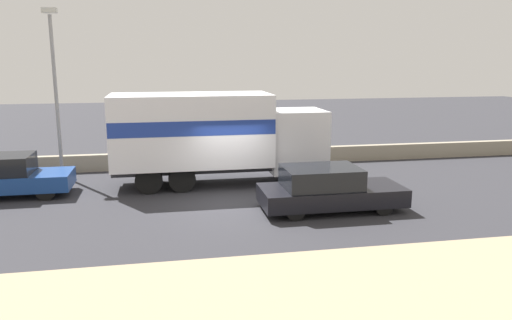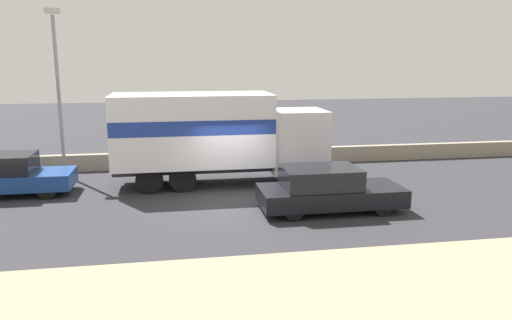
{
  "view_description": "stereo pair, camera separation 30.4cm",
  "coord_description": "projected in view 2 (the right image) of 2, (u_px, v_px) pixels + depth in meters",
  "views": [
    {
      "loc": [
        -2.4,
        -15.96,
        4.83
      ],
      "look_at": [
        0.78,
        0.7,
        1.32
      ],
      "focal_mm": 35.0,
      "sensor_mm": 36.0,
      "label": 1
    },
    {
      "loc": [
        -2.1,
        -16.02,
        4.83
      ],
      "look_at": [
        0.78,
        0.7,
        1.32
      ],
      "focal_mm": 35.0,
      "sensor_mm": 36.0,
      "label": 2
    }
  ],
  "objects": [
    {
      "name": "ground_plane",
      "position": [
        237.0,
        203.0,
        16.78
      ],
      "size": [
        80.0,
        80.0,
        0.0
      ],
      "primitive_type": "plane",
      "color": "#2D2D33"
    },
    {
      "name": "car_sedan_second",
      "position": [
        10.0,
        175.0,
        17.63
      ],
      "size": [
        4.06,
        1.76,
        1.48
      ],
      "color": "navy",
      "rests_on": "ground_plane"
    },
    {
      "name": "street_lamp",
      "position": [
        58.0,
        81.0,
        19.83
      ],
      "size": [
        0.56,
        0.28,
        6.69
      ],
      "color": "gray",
      "rests_on": "ground_plane"
    },
    {
      "name": "stone_wall_backdrop",
      "position": [
        219.0,
        158.0,
        22.44
      ],
      "size": [
        60.0,
        0.35,
        0.72
      ],
      "color": "gray",
      "rests_on": "ground_plane"
    },
    {
      "name": "car_hatchback",
      "position": [
        327.0,
        189.0,
        15.85
      ],
      "size": [
        4.57,
        1.89,
        1.42
      ],
      "color": "black",
      "rests_on": "ground_plane"
    },
    {
      "name": "box_truck",
      "position": [
        212.0,
        133.0,
        18.88
      ],
      "size": [
        8.08,
        2.57,
        3.49
      ],
      "color": "silver",
      "rests_on": "ground_plane"
    },
    {
      "name": "dirt_shoulder_foreground",
      "position": [
        286.0,
        308.0,
        9.71
      ],
      "size": [
        60.0,
        5.44,
        0.04
      ],
      "color": "#9E896B",
      "rests_on": "ground_plane"
    }
  ]
}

